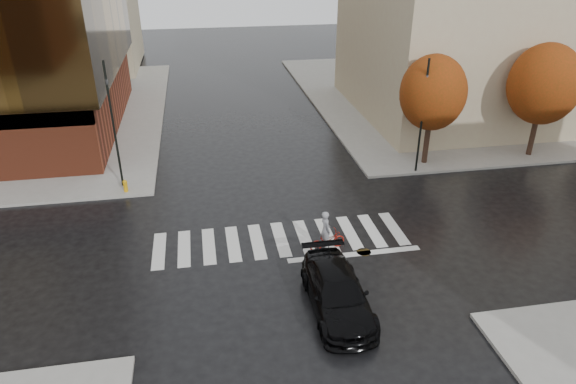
# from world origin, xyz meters

# --- Properties ---
(ground) EXTENTS (120.00, 120.00, 0.00)m
(ground) POSITION_xyz_m (0.00, 0.00, 0.00)
(ground) COLOR black
(ground) RESTS_ON ground
(sidewalk_ne) EXTENTS (30.00, 30.00, 0.15)m
(sidewalk_ne) POSITION_xyz_m (21.00, 21.00, 0.07)
(sidewalk_ne) COLOR gray
(sidewalk_ne) RESTS_ON ground
(crosswalk) EXTENTS (12.00, 3.00, 0.01)m
(crosswalk) POSITION_xyz_m (0.00, 0.50, 0.01)
(crosswalk) COLOR silver
(crosswalk) RESTS_ON ground
(tree_ne_a) EXTENTS (3.80, 3.80, 6.50)m
(tree_ne_a) POSITION_xyz_m (10.00, 7.40, 4.46)
(tree_ne_a) COLOR black
(tree_ne_a) RESTS_ON sidewalk_ne
(tree_ne_b) EXTENTS (4.20, 4.20, 6.89)m
(tree_ne_b) POSITION_xyz_m (17.00, 7.40, 4.62)
(tree_ne_b) COLOR black
(tree_ne_b) RESTS_ON sidewalk_ne
(sedan) EXTENTS (2.07, 5.08, 1.47)m
(sedan) POSITION_xyz_m (1.27, -4.67, 0.74)
(sedan) COLOR black
(sedan) RESTS_ON ground
(cyclist) EXTENTS (1.76, 0.93, 1.91)m
(cyclist) POSITION_xyz_m (1.87, -0.66, 0.65)
(cyclist) COLOR #9A160E
(cyclist) RESTS_ON ground
(traffic_light_nw) EXTENTS (0.20, 0.18, 6.87)m
(traffic_light_nw) POSITION_xyz_m (-7.73, 7.34, 4.01)
(traffic_light_nw) COLOR black
(traffic_light_nw) RESTS_ON sidewalk_nw
(traffic_light_ne) EXTENTS (0.17, 0.19, 6.55)m
(traffic_light_ne) POSITION_xyz_m (9.00, 6.30, 3.80)
(traffic_light_ne) COLOR black
(traffic_light_ne) RESTS_ON sidewalk_ne
(fire_hydrant) EXTENTS (0.24, 0.24, 0.68)m
(fire_hydrant) POSITION_xyz_m (-7.48, 6.50, 0.52)
(fire_hydrant) COLOR #D2940C
(fire_hydrant) RESTS_ON sidewalk_nw
(manhole) EXTENTS (0.81, 0.81, 0.01)m
(manhole) POSITION_xyz_m (3.45, -1.22, 0.01)
(manhole) COLOR #3D3016
(manhole) RESTS_ON ground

